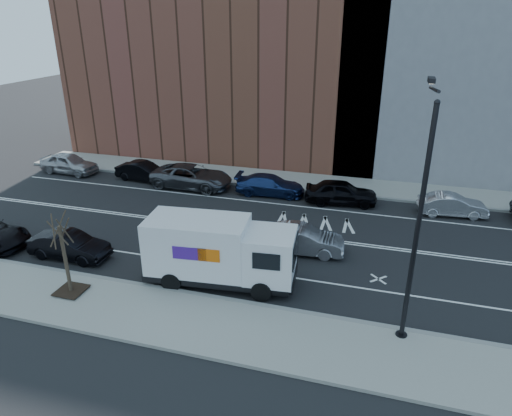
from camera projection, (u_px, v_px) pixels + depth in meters
The scene contains 18 objects.
ground at pixel (272, 233), 25.81m from camera, with size 120.00×120.00×0.00m, color black.
sidewalk_near at pixel (217, 326), 18.01m from camera, with size 44.00×3.60×0.15m, color gray.
sidewalk_far at pixel (302, 181), 33.55m from camera, with size 44.00×3.60×0.15m, color gray.
curb_near at pixel (232, 301), 19.60m from camera, with size 44.00×0.25×0.17m, color gray.
curb_far at pixel (297, 190), 31.96m from camera, with size 44.00×0.25×0.17m, color gray.
road_markings at pixel (272, 233), 25.81m from camera, with size 40.00×8.60×0.01m, color white, non-canonical shape.
bldg_brick at pixel (226, 20), 37.32m from camera, with size 26.00×10.00×22.00m, color brown.
streetlight at pixel (419, 212), 15.92m from camera, with size 0.44×4.02×9.34m.
street_tree at pixel (67, 266), 19.62m from camera, with size 1.20×1.20×3.75m.
fedex_van at pixel (219, 251), 20.49m from camera, with size 6.99×2.96×3.11m.
far_parked_a at pixel (69, 163), 35.31m from camera, with size 1.85×4.59×1.57m, color #A2A2A6.
far_parked_b at pixel (144, 171), 33.75m from camera, with size 1.47×4.21×1.39m, color black.
far_parked_c at pixel (192, 176), 32.38m from camera, with size 2.67×5.78×1.61m, color #4A4C52.
far_parked_d at pixel (270, 185), 31.11m from camera, with size 1.91×4.71×1.37m, color navy.
far_parked_e at pixel (341, 192), 29.58m from camera, with size 1.86×4.62×1.57m, color black.
far_parked_f at pixel (452, 205), 27.90m from camera, with size 1.41×4.04×1.33m, color #BBBBC0.
driving_sedan at pixel (301, 240), 23.51m from camera, with size 1.53×4.40×1.45m, color #9C9BA0.
near_parked_rear_a at pixel (69, 245), 23.00m from camera, with size 1.44×4.13×1.36m, color black.
Camera 1 is at (5.60, -22.50, 11.46)m, focal length 32.00 mm.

